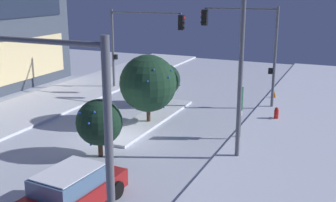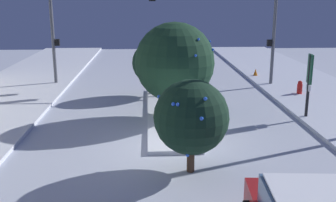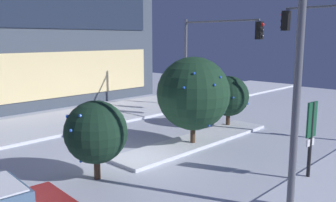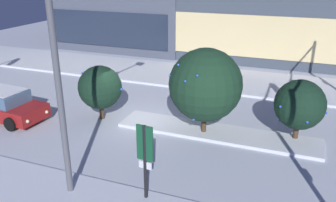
% 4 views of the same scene
% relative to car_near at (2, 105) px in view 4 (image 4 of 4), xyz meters
% --- Properties ---
extents(ground, '(52.00, 52.00, 0.00)m').
position_rel_car_near_xyz_m(ground, '(6.29, 2.08, -0.71)').
color(ground, silver).
extents(curb_strip_far, '(52.00, 5.20, 0.14)m').
position_rel_car_near_xyz_m(curb_strip_far, '(6.29, 9.91, -0.64)').
color(curb_strip_far, silver).
rests_on(curb_strip_far, ground).
extents(median_strip, '(9.00, 1.80, 0.14)m').
position_rel_car_near_xyz_m(median_strip, '(10.27, 2.04, -0.64)').
color(median_strip, silver).
rests_on(median_strip, ground).
extents(car_near, '(4.67, 2.27, 1.49)m').
position_rel_car_near_xyz_m(car_near, '(0.00, 0.00, 0.00)').
color(car_near, maroon).
rests_on(car_near, ground).
extents(street_lamp_arched, '(0.70, 3.38, 8.39)m').
position_rel_car_near_xyz_m(street_lamp_arched, '(6.91, -3.17, 4.72)').
color(street_lamp_arched, '#565960').
rests_on(street_lamp_arched, ground).
extents(parking_info_sign, '(0.55, 0.12, 2.66)m').
position_rel_car_near_xyz_m(parking_info_sign, '(9.32, -3.50, 0.97)').
color(parking_info_sign, black).
rests_on(parking_info_sign, ground).
extents(decorated_tree_median, '(2.16, 2.11, 2.74)m').
position_rel_car_near_xyz_m(decorated_tree_median, '(13.60, 2.62, 0.96)').
color(decorated_tree_median, '#473323').
rests_on(decorated_tree_median, ground).
extents(decorated_tree_left_of_median, '(3.17, 3.17, 3.91)m').
position_rel_car_near_xyz_m(decorated_tree_left_of_median, '(9.73, 1.83, 1.61)').
color(decorated_tree_left_of_median, '#473323').
rests_on(decorated_tree_left_of_median, ground).
extents(decorated_tree_right_of_median, '(2.16, 2.10, 2.67)m').
position_rel_car_near_xyz_m(decorated_tree_right_of_median, '(4.57, 1.71, 0.91)').
color(decorated_tree_right_of_median, '#473323').
rests_on(decorated_tree_right_of_median, ground).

